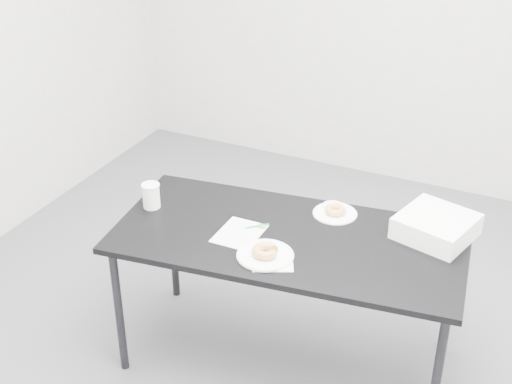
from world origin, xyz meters
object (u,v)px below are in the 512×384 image
at_px(plate_far, 335,213).
at_px(coffee_cup, 151,196).
at_px(donut_near, 265,251).
at_px(scorecard, 239,233).
at_px(table, 288,246).
at_px(pen, 257,226).
at_px(bakery_box, 436,226).
at_px(plate_near, 265,255).
at_px(donut_far, 335,210).

height_order(plate_far, coffee_cup, coffee_cup).
bearing_deg(coffee_cup, plate_far, 20.94).
bearing_deg(donut_near, scorecard, 147.27).
relative_size(table, scorecard, 6.90).
distance_m(scorecard, plate_far, 0.49).
distance_m(donut_near, plate_far, 0.50).
bearing_deg(pen, bakery_box, -23.18).
relative_size(plate_near, plate_far, 1.18).
distance_m(table, donut_far, 0.31).
relative_size(scorecard, plate_near, 0.97).
bearing_deg(coffee_cup, table, 3.48).
bearing_deg(coffee_cup, donut_far, 20.94).
xyz_separation_m(table, scorecard, (-0.21, -0.08, 0.06)).
height_order(table, coffee_cup, coffee_cup).
bearing_deg(coffee_cup, plate_near, -12.83).
bearing_deg(plate_near, plate_far, 72.30).
bearing_deg(donut_far, coffee_cup, -159.06).
height_order(table, plate_near, plate_near).
bearing_deg(scorecard, coffee_cup, 175.69).
distance_m(table, plate_far, 0.31).
bearing_deg(plate_far, plate_near, -107.70).
relative_size(donut_far, bakery_box, 0.32).
relative_size(donut_near, coffee_cup, 0.94).
distance_m(plate_near, donut_near, 0.02).
bearing_deg(plate_far, pen, -136.98).
xyz_separation_m(scorecard, coffee_cup, (-0.50, 0.04, 0.06)).
height_order(scorecard, coffee_cup, coffee_cup).
xyz_separation_m(pen, plate_near, (0.14, -0.21, 0.00)).
height_order(scorecard, pen, pen).
distance_m(plate_near, bakery_box, 0.80).
bearing_deg(bakery_box, plate_near, -127.38).
bearing_deg(donut_near, bakery_box, 37.55).
relative_size(plate_near, donut_far, 2.51).
distance_m(scorecard, bakery_box, 0.90).
distance_m(pen, donut_far, 0.40).
bearing_deg(plate_far, coffee_cup, -159.06).
xyz_separation_m(plate_near, bakery_box, (0.63, 0.49, 0.05)).
xyz_separation_m(pen, plate_far, (0.29, 0.27, -0.00)).
height_order(table, donut_near, donut_near).
xyz_separation_m(donut_near, plate_far, (0.15, 0.48, -0.03)).
distance_m(table, scorecard, 0.23).
relative_size(scorecard, coffee_cup, 1.94).
xyz_separation_m(donut_near, donut_far, (0.15, 0.48, -0.01)).
bearing_deg(coffee_cup, donut_near, -12.83).
bearing_deg(table, plate_near, -104.86).
height_order(donut_far, bakery_box, bakery_box).
xyz_separation_m(plate_far, donut_far, (0.00, 0.00, 0.02)).
xyz_separation_m(donut_near, coffee_cup, (-0.68, 0.16, 0.03)).
xyz_separation_m(table, bakery_box, (0.61, 0.29, 0.11)).
bearing_deg(donut_near, pen, 123.49).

